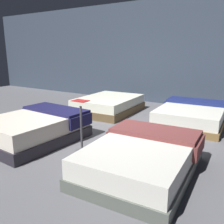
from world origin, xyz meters
TOP-DOWN VIEW (x-y plane):
  - ground_plane at (0.00, 0.00)m, footprint 18.00×18.00m
  - showroom_back_wall at (0.00, 3.80)m, footprint 18.00×0.06m
  - bed_0 at (-1.19, -1.13)m, footprint 1.62×1.99m
  - bed_1 at (1.25, -1.18)m, footprint 1.58×2.05m
  - bed_2 at (-1.23, 1.71)m, footprint 1.62×2.11m
  - bed_3 at (1.21, 1.79)m, footprint 1.69×2.08m
  - price_sign at (0.00, -1.08)m, footprint 0.28×0.24m

SIDE VIEW (x-z plane):
  - ground_plane at x=0.00m, z-range -0.02..0.00m
  - bed_2 at x=-1.23m, z-range 0.00..0.46m
  - bed_3 at x=1.21m, z-range -0.03..0.49m
  - bed_1 at x=1.25m, z-range -0.02..0.50m
  - bed_0 at x=-1.19m, z-range -0.02..0.55m
  - price_sign at x=0.00m, z-range -0.11..0.85m
  - showroom_back_wall at x=0.00m, z-range 0.00..3.50m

